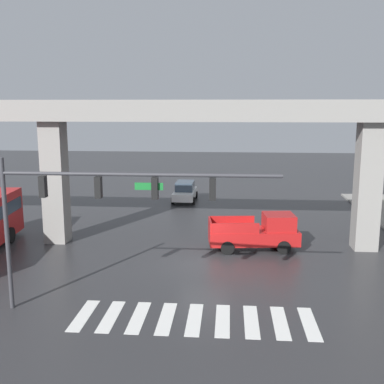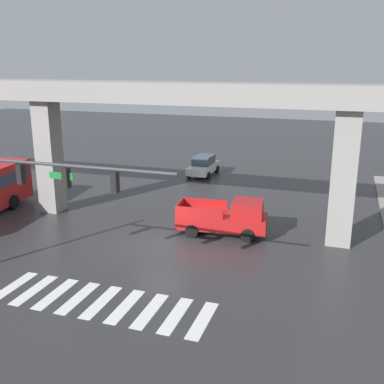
{
  "view_description": "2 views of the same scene",
  "coord_description": "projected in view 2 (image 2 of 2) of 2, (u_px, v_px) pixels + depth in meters",
  "views": [
    {
      "loc": [
        1.26,
        -23.12,
        8.16
      ],
      "look_at": [
        -0.85,
        2.9,
        3.3
      ],
      "focal_mm": 43.25,
      "sensor_mm": 36.0,
      "label": 1
    },
    {
      "loc": [
        9.0,
        -21.42,
        9.61
      ],
      "look_at": [
        1.41,
        1.22,
        2.83
      ],
      "focal_mm": 42.99,
      "sensor_mm": 36.0,
      "label": 2
    }
  ],
  "objects": [
    {
      "name": "traffic_signal_mast",
      "position": [
        19.0,
        183.0,
        19.38
      ],
      "size": [
        10.89,
        0.32,
        6.2
      ],
      "color": "#38383D",
      "rests_on": "ground"
    },
    {
      "name": "sedan_white",
      "position": [
        203.0,
        165.0,
        40.22
      ],
      "size": [
        2.03,
        4.33,
        1.72
      ],
      "color": "silver",
      "rests_on": "ground"
    },
    {
      "name": "elevated_overpass",
      "position": [
        181.0,
        103.0,
        26.03
      ],
      "size": [
        59.25,
        2.35,
        8.51
      ],
      "color": "gray",
      "rests_on": "ground"
    },
    {
      "name": "pickup_truck",
      "position": [
        227.0,
        218.0,
        26.28
      ],
      "size": [
        5.28,
        2.5,
        2.08
      ],
      "color": "red",
      "rests_on": "ground"
    },
    {
      "name": "crosswalk_stripes",
      "position": [
        101.0,
        302.0,
        19.05
      ],
      "size": [
        9.35,
        2.8,
        0.01
      ],
      "color": "silver",
      "rests_on": "ground"
    },
    {
      "name": "ground_plane",
      "position": [
        160.0,
        246.0,
        24.91
      ],
      "size": [
        120.0,
        120.0,
        0.0
      ],
      "primitive_type": "plane",
      "color": "#2D2D30"
    }
  ]
}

